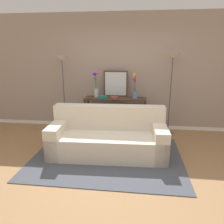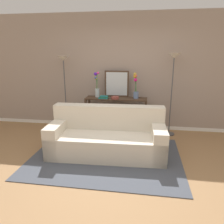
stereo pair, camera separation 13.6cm
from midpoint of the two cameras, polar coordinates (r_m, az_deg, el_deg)
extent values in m
cube|color=#9E754C|center=(3.66, -1.20, -15.30)|extent=(16.00, 16.00, 0.02)
cube|color=white|center=(5.62, 1.96, -3.33)|extent=(12.00, 0.15, 0.09)
cube|color=gray|center=(5.33, 2.10, 10.76)|extent=(12.00, 0.14, 2.66)
cube|color=#474C56|center=(4.06, -2.28, -11.70)|extent=(2.69, 1.99, 0.01)
cube|color=beige|center=(4.06, -2.08, -8.50)|extent=(2.14, 0.94, 0.42)
cube|color=beige|center=(4.19, -1.66, -1.31)|extent=(2.12, 0.34, 0.46)
cube|color=beige|center=(4.23, -14.85, -6.69)|extent=(0.27, 0.87, 0.60)
cube|color=beige|center=(4.03, 11.35, -7.62)|extent=(0.27, 0.87, 0.60)
cube|color=#473323|center=(5.05, 0.11, 3.58)|extent=(1.43, 0.38, 0.03)
cube|color=#473323|center=(5.23, 0.10, -3.62)|extent=(1.31, 0.32, 0.01)
cube|color=#473323|center=(5.12, -7.78, -1.18)|extent=(0.05, 0.05, 0.80)
cube|color=#473323|center=(4.96, 7.79, -1.74)|extent=(0.05, 0.05, 0.80)
cube|color=#473323|center=(5.43, -6.92, -0.19)|extent=(0.05, 0.05, 0.80)
cube|color=#473323|center=(5.27, 7.76, -0.69)|extent=(0.05, 0.05, 0.80)
cylinder|color=#4C4C51|center=(5.56, -12.68, -4.31)|extent=(0.26, 0.26, 0.02)
cylinder|color=#4C4C51|center=(5.34, -13.21, 4.17)|extent=(0.02, 0.02, 1.65)
cone|color=silver|center=(5.24, -13.82, 13.59)|extent=(0.28, 0.28, 0.10)
cylinder|color=#4C4C51|center=(5.29, 13.67, -5.40)|extent=(0.26, 0.26, 0.02)
cylinder|color=#4C4C51|center=(5.05, 14.30, 3.84)|extent=(0.02, 0.02, 1.72)
cone|color=silver|center=(4.95, 15.02, 14.17)|extent=(0.28, 0.28, 0.10)
cube|color=#473323|center=(5.15, 0.21, 7.43)|extent=(0.57, 0.02, 0.61)
cube|color=silver|center=(5.14, 0.19, 7.42)|extent=(0.50, 0.01, 0.54)
cylinder|color=silver|center=(5.14, -4.91, 5.06)|extent=(0.10, 0.10, 0.21)
cylinder|color=#3D7538|center=(5.08, -4.86, 8.19)|extent=(0.02, 0.02, 0.36)
sphere|color=#E74392|center=(5.05, -4.75, 10.22)|extent=(0.06, 0.06, 0.06)
cylinder|color=#3D7538|center=(5.11, -5.10, 7.47)|extent=(0.02, 0.03, 0.23)
sphere|color=gold|center=(5.11, -5.31, 8.75)|extent=(0.05, 0.05, 0.05)
cylinder|color=#3D7538|center=(5.10, -5.15, 8.05)|extent=(0.01, 0.04, 0.33)
sphere|color=#551DCD|center=(5.09, -5.41, 9.92)|extent=(0.08, 0.08, 0.08)
cylinder|color=#3D7538|center=(5.10, -5.14, 7.56)|extent=(0.02, 0.04, 0.25)
sphere|color=blue|center=(5.08, -5.40, 8.94)|extent=(0.05, 0.05, 0.05)
cylinder|color=#6B84AD|center=(5.03, 5.32, 4.51)|extent=(0.12, 0.12, 0.15)
cylinder|color=#3D7538|center=(4.98, 5.21, 7.35)|extent=(0.03, 0.04, 0.35)
sphere|color=gold|center=(4.95, 5.06, 9.36)|extent=(0.07, 0.07, 0.07)
cylinder|color=#3D7538|center=(5.00, 5.28, 7.45)|extent=(0.03, 0.02, 0.36)
sphere|color=#5817E3|center=(5.00, 5.20, 9.54)|extent=(0.05, 0.05, 0.05)
cylinder|color=#3D7538|center=(4.97, 5.34, 7.38)|extent=(0.02, 0.01, 0.36)
sphere|color=#DA5846|center=(4.93, 5.32, 9.44)|extent=(0.05, 0.05, 0.05)
cylinder|color=#3D7538|center=(4.98, 5.28, 6.89)|extent=(0.02, 0.02, 0.28)
sphere|color=#DD1A77|center=(4.94, 5.20, 8.45)|extent=(0.08, 0.08, 0.08)
cylinder|color=#3D7538|center=(4.98, 5.21, 7.61)|extent=(0.03, 0.05, 0.40)
sphere|color=gold|center=(4.95, 5.05, 9.90)|extent=(0.07, 0.07, 0.07)
cylinder|color=brown|center=(4.93, -0.17, 3.74)|extent=(0.18, 0.18, 0.05)
torus|color=brown|center=(4.92, -0.17, 4.07)|extent=(0.18, 0.18, 0.01)
cube|color=#1E7075|center=(4.98, -3.27, 3.71)|extent=(0.21, 0.15, 0.03)
cube|color=#236033|center=(4.97, -3.12, 3.93)|extent=(0.19, 0.13, 0.01)
cube|color=#1E7075|center=(4.98, -3.12, 4.14)|extent=(0.18, 0.13, 0.02)
cube|color=gold|center=(5.35, -5.98, -4.21)|extent=(0.03, 0.18, 0.12)
cube|color=slate|center=(5.34, -5.58, -4.26)|extent=(0.04, 0.16, 0.12)
cube|color=#B77F33|center=(5.34, -5.17, -4.36)|extent=(0.03, 0.16, 0.10)
cube|color=#2D2D33|center=(5.33, -4.82, -4.29)|extent=(0.03, 0.18, 0.12)
cube|color=silver|center=(5.32, -4.51, -4.25)|extent=(0.03, 0.13, 0.13)
cube|color=maroon|center=(5.32, -4.20, -4.30)|extent=(0.03, 0.16, 0.12)
cube|color=tan|center=(5.31, -3.74, -4.29)|extent=(0.05, 0.16, 0.13)
cube|color=#1E7075|center=(5.30, -3.20, -4.38)|extent=(0.04, 0.13, 0.11)
cube|color=navy|center=(5.30, -2.67, -4.50)|extent=(0.05, 0.13, 0.10)
camera|label=1|loc=(0.07, -90.87, -0.24)|focal=34.75mm
camera|label=2|loc=(0.07, 89.13, 0.24)|focal=34.75mm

